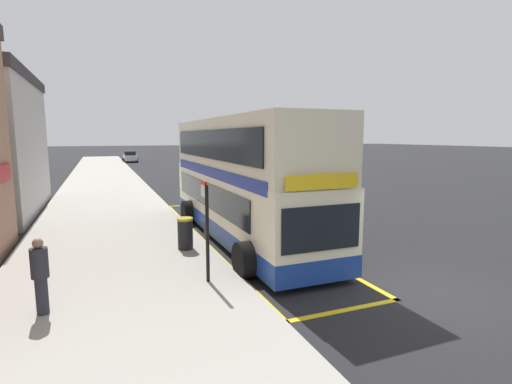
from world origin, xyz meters
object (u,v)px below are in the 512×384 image
Objects in this scene: bus_stop_sign at (206,222)px; pedestrian_waiting_near_sign at (40,273)px; litter_bin at (185,233)px; parked_car_teal_ahead at (203,164)px; parked_car_silver_far at (130,157)px; double_decker_bus at (241,183)px.

pedestrian_waiting_near_sign is at bearing -171.26° from bus_stop_sign.
pedestrian_waiting_near_sign is 1.56× the size of litter_bin.
bus_stop_sign is 2.46× the size of litter_bin.
pedestrian_waiting_near_sign is at bearing -107.44° from parked_car_teal_ahead.
parked_car_silver_far is at bearing 109.38° from parked_car_teal_ahead.
bus_stop_sign is (-2.43, -4.17, -0.42)m from double_decker_bus.
parked_car_silver_far is 52.02m from pedestrian_waiting_near_sign.
double_decker_bus is at bearing -98.93° from parked_car_teal_ahead.
parked_car_silver_far and parked_car_teal_ahead have the same top height.
litter_bin is (0.06, 2.98, -0.99)m from bus_stop_sign.
double_decker_bus reaches higher than litter_bin.
parked_car_silver_far is (1.82, 51.18, -0.85)m from bus_stop_sign.
double_decker_bus is 4.85m from bus_stop_sign.
litter_bin is at bearing -153.22° from double_decker_bus.
parked_car_silver_far is (-0.61, 47.01, -1.27)m from double_decker_bus.
bus_stop_sign reaches higher than parked_car_teal_ahead.
parked_car_silver_far is at bearing 90.75° from double_decker_bus.
parked_car_teal_ahead is at bearing 75.88° from bus_stop_sign.
bus_stop_sign is 1.57× the size of pedestrian_waiting_near_sign.
parked_car_silver_far is at bearing 83.99° from pedestrian_waiting_near_sign.
bus_stop_sign is at bearing -120.22° from double_decker_bus.
double_decker_bus is at bearing 59.78° from bus_stop_sign.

